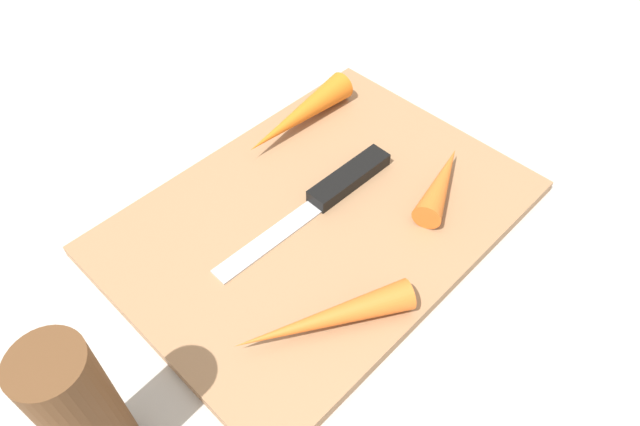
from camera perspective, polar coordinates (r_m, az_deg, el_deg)
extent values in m
plane|color=#ADA8A0|center=(0.52, 0.00, -0.86)|extent=(1.40, 1.40, 0.00)
cube|color=#99704C|center=(0.52, 0.00, -0.43)|extent=(0.36, 0.26, 0.01)
cube|color=#B7B7BC|center=(0.50, -5.12, -2.73)|extent=(0.11, 0.02, 0.00)
cube|color=black|center=(0.54, 2.91, 3.52)|extent=(0.09, 0.02, 0.01)
cone|color=orange|center=(0.53, 11.90, 2.99)|extent=(0.10, 0.06, 0.03)
cone|color=orange|center=(0.44, 0.45, -10.43)|extent=(0.13, 0.08, 0.02)
cone|color=orange|center=(0.59, -2.09, 9.57)|extent=(0.14, 0.04, 0.03)
cylinder|color=brown|center=(0.39, -22.30, -17.79)|extent=(0.04, 0.04, 0.13)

